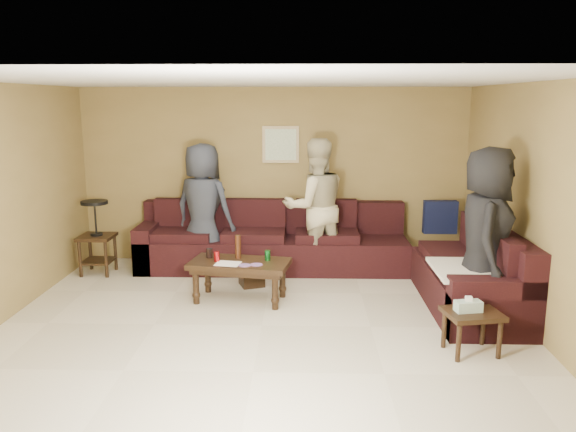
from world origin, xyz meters
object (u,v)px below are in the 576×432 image
object	(u,v)px
side_table_right	(471,316)
person_middle	(315,207)
sectional_sofa	(333,257)
coffee_table	(239,267)
end_table_left	(97,236)
waste_bin	(252,273)
person_left	(203,208)
person_right	(486,236)

from	to	relation	value
side_table_right	person_middle	distance (m)	2.89
sectional_sofa	coffee_table	size ratio (longest dim) A/B	3.81
end_table_left	waste_bin	size ratio (longest dim) A/B	3.00
person_left	person_middle	world-z (taller)	person_middle
sectional_sofa	person_middle	distance (m)	0.73
side_table_right	person_left	xyz separation A→B (m)	(-2.92, 2.53, 0.52)
sectional_sofa	waste_bin	size ratio (longest dim) A/B	13.89
coffee_table	person_middle	distance (m)	1.52
person_left	person_right	world-z (taller)	person_right
sectional_sofa	person_middle	world-z (taller)	person_middle
sectional_sofa	coffee_table	bearing A→B (deg)	-146.07
end_table_left	person_right	distance (m)	4.95
sectional_sofa	person_right	bearing A→B (deg)	-40.81
coffee_table	person_middle	bearing A→B (deg)	51.13
person_right	waste_bin	bearing A→B (deg)	83.09
end_table_left	waste_bin	world-z (taller)	end_table_left
person_middle	person_right	size ratio (longest dim) A/B	0.98
coffee_table	waste_bin	size ratio (longest dim) A/B	3.65
side_table_right	person_left	world-z (taller)	person_left
end_table_left	person_right	world-z (taller)	person_right
coffee_table	person_right	distance (m)	2.75
sectional_sofa	end_table_left	bearing A→B (deg)	175.74
person_middle	coffee_table	bearing A→B (deg)	34.61
sectional_sofa	waste_bin	world-z (taller)	sectional_sofa
side_table_right	person_middle	world-z (taller)	person_middle
end_table_left	person_middle	distance (m)	2.97
person_right	coffee_table	bearing A→B (deg)	94.48
coffee_table	end_table_left	bearing A→B (deg)	154.01
person_left	person_right	distance (m)	3.69
coffee_table	waste_bin	bearing A→B (deg)	80.56
sectional_sofa	person_right	world-z (taller)	person_right
coffee_table	person_left	world-z (taller)	person_left
sectional_sofa	waste_bin	xyz separation A→B (m)	(-1.04, -0.22, -0.16)
sectional_sofa	end_table_left	world-z (taller)	end_table_left
sectional_sofa	end_table_left	distance (m)	3.19
sectional_sofa	person_middle	bearing A→B (deg)	122.45
coffee_table	person_left	size ratio (longest dim) A/B	0.69
waste_bin	person_left	distance (m)	1.19
waste_bin	person_right	distance (m)	2.88
end_table_left	waste_bin	xyz separation A→B (m)	(2.13, -0.45, -0.36)
person_right	person_left	bearing A→B (deg)	78.26
person_left	coffee_table	bearing A→B (deg)	139.65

